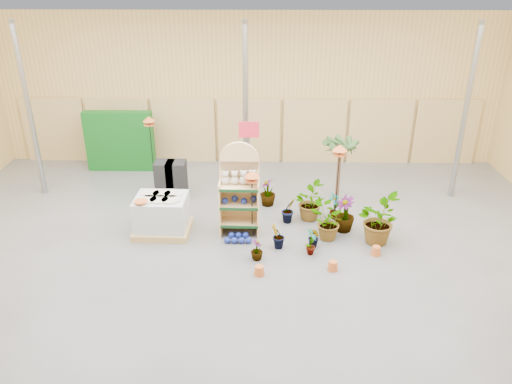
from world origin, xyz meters
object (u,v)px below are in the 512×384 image
at_px(pallet_stack, 162,215).
at_px(potted_plant_2, 327,222).
at_px(bird_table_front, 252,176).
at_px(display_shelf, 240,192).

xyz_separation_m(pallet_stack, potted_plant_2, (3.76, -0.24, -0.03)).
height_order(pallet_stack, bird_table_front, bird_table_front).
bearing_deg(bird_table_front, pallet_stack, 175.55).
height_order(bird_table_front, potted_plant_2, bird_table_front).
relative_size(pallet_stack, potted_plant_2, 1.53).
relative_size(bird_table_front, potted_plant_2, 1.95).
distance_m(display_shelf, bird_table_front, 0.68).
height_order(pallet_stack, potted_plant_2, pallet_stack).
xyz_separation_m(display_shelf, pallet_stack, (-1.78, -0.14, -0.53)).
bearing_deg(potted_plant_2, display_shelf, 169.24).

